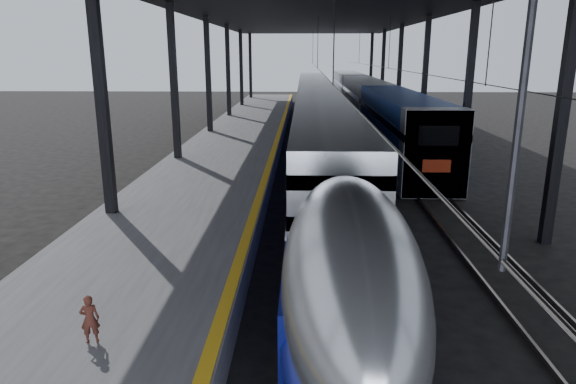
{
  "coord_description": "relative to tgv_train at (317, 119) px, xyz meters",
  "views": [
    {
      "loc": [
        1.03,
        -12.35,
        6.47
      ],
      "look_at": [
        0.53,
        4.21,
        2.0
      ],
      "focal_mm": 32.0,
      "sensor_mm": 36.0,
      "label": 1
    }
  ],
  "objects": [
    {
      "name": "tgv_train",
      "position": [
        0.0,
        0.0,
        0.0
      ],
      "size": [
        2.87,
        65.2,
        4.12
      ],
      "color": "#B6B8BD",
      "rests_on": "ground"
    },
    {
      "name": "platform",
      "position": [
        -5.5,
        -4.74,
        -1.43
      ],
      "size": [
        6.0,
        80.0,
        1.0
      ],
      "primitive_type": "cube",
      "color": "#4C4C4F",
      "rests_on": "ground"
    },
    {
      "name": "yellow_strip",
      "position": [
        -2.7,
        -4.74,
        -0.92
      ],
      "size": [
        0.3,
        80.0,
        0.01
      ],
      "primitive_type": "cube",
      "color": "gold",
      "rests_on": "platform"
    },
    {
      "name": "child",
      "position": [
        -5.09,
        -28.24,
        -0.43
      ],
      "size": [
        0.41,
        0.32,
        0.99
      ],
      "primitive_type": "imported",
      "rotation": [
        0.0,
        0.0,
        3.41
      ],
      "color": "#471F17",
      "rests_on": "platform"
    },
    {
      "name": "second_train",
      "position": [
        5.0,
        12.85,
        0.16
      ],
      "size": [
        2.99,
        56.05,
        4.12
      ],
      "color": "navy",
      "rests_on": "ground"
    },
    {
      "name": "canopy",
      "position": [
        -0.1,
        -4.74,
        7.19
      ],
      "size": [
        18.0,
        75.0,
        9.47
      ],
      "color": "black",
      "rests_on": "ground"
    },
    {
      "name": "ground",
      "position": [
        -2.0,
        -24.74,
        -1.93
      ],
      "size": [
        160.0,
        160.0,
        0.0
      ],
      "primitive_type": "plane",
      "color": "black",
      "rests_on": "ground"
    },
    {
      "name": "rails",
      "position": [
        2.5,
        -4.74,
        -1.85
      ],
      "size": [
        6.52,
        80.0,
        0.16
      ],
      "color": "slate",
      "rests_on": "ground"
    }
  ]
}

